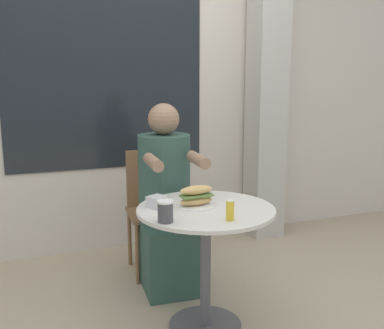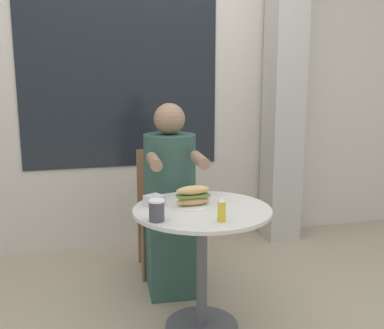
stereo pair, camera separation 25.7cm
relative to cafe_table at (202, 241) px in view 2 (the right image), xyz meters
The scene contains 10 objects.
ground_plane 0.52m from the cafe_table, ahead, with size 8.00×8.00×0.00m, color tan.
storefront_wall 1.68m from the cafe_table, 90.17° to the left, with size 8.00×0.09×2.80m.
lattice_pillar 1.78m from the cafe_table, 48.88° to the left, with size 0.28×0.28×2.40m.
cafe_table is the anchor object (origin of this frame).
diner_chair 0.91m from the cafe_table, 92.45° to the left, with size 0.41×0.41×0.87m.
seated_diner 0.56m from the cafe_table, 94.90° to the left, with size 0.37×0.62×1.23m.
sandwich_on_plate 0.24m from the cafe_table, 132.49° to the left, with size 0.20×0.20×0.12m.
drink_cup 0.39m from the cafe_table, 151.51° to the right, with size 0.08×0.08×0.11m.
napkin_box 0.34m from the cafe_table, 155.54° to the left, with size 0.12×0.12×0.06m.
condiment_bottle 0.34m from the cafe_table, 83.22° to the right, with size 0.04×0.04×0.13m.
Camera 2 is at (-0.66, -2.22, 1.40)m, focal length 42.00 mm.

